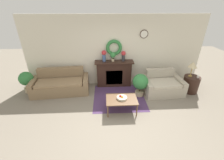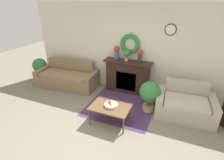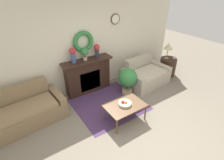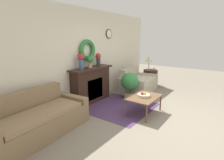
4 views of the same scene
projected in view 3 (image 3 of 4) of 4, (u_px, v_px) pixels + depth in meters
name	position (u px, v px, depth m)	size (l,w,h in m)	color
ground_plane	(137.00, 137.00, 3.86)	(16.00, 16.00, 0.00)	gray
floor_rug	(108.00, 104.00, 4.89)	(1.80, 1.75, 0.01)	#4C335B
wall_back	(83.00, 47.00, 4.96)	(6.80, 0.19, 2.70)	beige
fireplace	(88.00, 76.00, 5.22)	(1.48, 0.41, 1.04)	#331E16
couch_left	(19.00, 114.00, 4.08)	(2.11, 1.07, 0.85)	#846B4C
loveseat_right	(145.00, 75.00, 5.74)	(1.47, 1.06, 0.80)	#B2A893
coffee_table	(125.00, 106.00, 4.16)	(0.94, 0.65, 0.45)	brown
fruit_bowl	(125.00, 103.00, 4.13)	(0.32, 0.32, 0.12)	beige
side_table_by_loveseat	(168.00, 67.00, 6.26)	(0.57, 0.57, 0.62)	#331E16
table_lamp	(168.00, 46.00, 5.89)	(0.30, 0.30, 0.56)	#B28E42
mug	(174.00, 58.00, 6.07)	(0.08, 0.08, 0.09)	silver
vase_on_mantel_left	(73.00, 54.00, 4.66)	(0.18, 0.18, 0.42)	#3D5684
vase_on_mantel_right	(97.00, 50.00, 5.02)	(0.17, 0.17, 0.39)	#2D2D33
potted_plant_on_mantel	(85.00, 53.00, 4.82)	(0.21, 0.21, 0.35)	tan
potted_plant_floor_by_loveseat	(128.00, 79.00, 5.07)	(0.55, 0.55, 0.84)	tan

